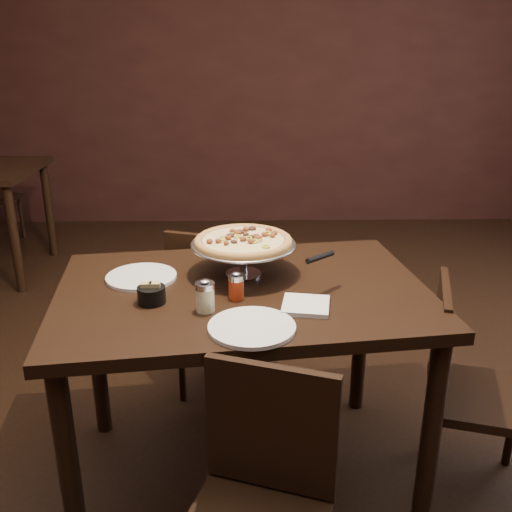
{
  "coord_description": "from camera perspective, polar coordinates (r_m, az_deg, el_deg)",
  "views": [
    {
      "loc": [
        -0.01,
        -1.94,
        1.67
      ],
      "look_at": [
        0.03,
        0.0,
        0.94
      ],
      "focal_mm": 40.0,
      "sensor_mm": 36.0,
      "label": 1
    }
  ],
  "objects": [
    {
      "name": "pepper_flake_shaker",
      "position": [
        1.97,
        -1.99,
        -3.02
      ],
      "size": [
        0.06,
        0.06,
        0.1
      ],
      "color": "maroon",
      "rests_on": "dining_table"
    },
    {
      "name": "plate_near",
      "position": [
        1.78,
        -0.42,
        -7.13
      ],
      "size": [
        0.27,
        0.27,
        0.01
      ],
      "primitive_type": "cylinder",
      "color": "white",
      "rests_on": "dining_table"
    },
    {
      "name": "chair_side",
      "position": [
        2.35,
        20.19,
        -11.77
      ],
      "size": [
        0.49,
        0.49,
        0.85
      ],
      "rotation": [
        0.0,
        0.0,
        1.29
      ],
      "color": "black",
      "rests_on": "ground"
    },
    {
      "name": "packet_caddy",
      "position": [
        1.98,
        -10.42,
        -3.77
      ],
      "size": [
        0.1,
        0.1,
        0.07
      ],
      "rotation": [
        0.0,
        0.0,
        0.04
      ],
      "color": "black",
      "rests_on": "dining_table"
    },
    {
      "name": "plate_left",
      "position": [
        2.19,
        -11.39,
        -2.06
      ],
      "size": [
        0.26,
        0.26,
        0.01
      ],
      "primitive_type": "cylinder",
      "color": "white",
      "rests_on": "dining_table"
    },
    {
      "name": "room",
      "position": [
        1.99,
        1.01,
        12.87
      ],
      "size": [
        6.04,
        7.04,
        2.84
      ],
      "color": "black",
      "rests_on": "ground"
    },
    {
      "name": "pizza_stand",
      "position": [
        2.14,
        -1.28,
        1.44
      ],
      "size": [
        0.4,
        0.4,
        0.16
      ],
      "color": "#B5B5BC",
      "rests_on": "dining_table"
    },
    {
      "name": "dining_table",
      "position": [
        2.12,
        -1.33,
        -5.9
      ],
      "size": [
        1.44,
        1.05,
        0.83
      ],
      "rotation": [
        0.0,
        0.0,
        0.13
      ],
      "color": "black",
      "rests_on": "ground"
    },
    {
      "name": "serving_spatula",
      "position": [
        2.0,
        6.44,
        -0.16
      ],
      "size": [
        0.18,
        0.18,
        0.03
      ],
      "rotation": [
        0.0,
        0.0,
        -0.8
      ],
      "color": "#B5B5BC",
      "rests_on": "pizza_stand"
    },
    {
      "name": "chair_far",
      "position": [
        2.73,
        -3.66,
        -5.19
      ],
      "size": [
        0.52,
        0.52,
        0.89
      ],
      "rotation": [
        0.0,
        0.0,
        2.83
      ],
      "color": "black",
      "rests_on": "ground"
    },
    {
      "name": "parmesan_shaker",
      "position": [
        1.89,
        -5.11,
        -4.01
      ],
      "size": [
        0.06,
        0.06,
        0.11
      ],
      "color": "beige",
      "rests_on": "dining_table"
    },
    {
      "name": "napkin_stack",
      "position": [
        1.93,
        5.0,
        -4.95
      ],
      "size": [
        0.18,
        0.18,
        0.02
      ],
      "primitive_type": "cube",
      "rotation": [
        0.0,
        0.0,
        -0.17
      ],
      "color": "silver",
      "rests_on": "dining_table"
    },
    {
      "name": "chair_near",
      "position": [
        1.74,
        0.33,
        -23.46
      ],
      "size": [
        0.5,
        0.5,
        0.84
      ],
      "rotation": [
        0.0,
        0.0,
        -0.33
      ],
      "color": "black",
      "rests_on": "ground"
    }
  ]
}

